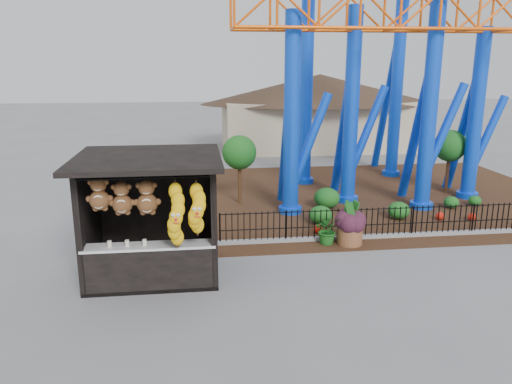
{
  "coord_description": "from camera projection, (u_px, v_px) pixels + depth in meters",
  "views": [
    {
      "loc": [
        -1.85,
        -11.08,
        5.29
      ],
      "look_at": [
        -0.3,
        1.5,
        2.0
      ],
      "focal_mm": 35.0,
      "sensor_mm": 36.0,
      "label": 1
    }
  ],
  "objects": [
    {
      "name": "terracotta_planter",
      "position": [
        350.0,
        234.0,
        14.92
      ],
      "size": [
        0.97,
        0.97,
        0.62
      ],
      "primitive_type": "cylinder",
      "rotation": [
        0.0,
        0.0,
        -0.37
      ],
      "color": "brown",
      "rests_on": "ground"
    },
    {
      "name": "prize_booth",
      "position": [
        151.0,
        220.0,
        12.32
      ],
      "size": [
        3.5,
        3.4,
        3.12
      ],
      "color": "black",
      "rests_on": "ground"
    },
    {
      "name": "picket_fence",
      "position": [
        416.0,
        221.0,
        15.53
      ],
      "size": [
        12.2,
        0.06,
        1.0
      ],
      "primitive_type": null,
      "color": "black",
      "rests_on": "ground"
    },
    {
      "name": "potted_plant",
      "position": [
        328.0,
        230.0,
        14.92
      ],
      "size": [
        0.84,
        0.74,
        0.89
      ],
      "primitive_type": "imported",
      "rotation": [
        0.0,
        0.0,
        -0.06
      ],
      "color": "#1B5719",
      "rests_on": "ground"
    },
    {
      "name": "pavilion",
      "position": [
        320.0,
        99.0,
        31.35
      ],
      "size": [
        15.0,
        15.0,
        4.8
      ],
      "color": "#BFAD8C",
      "rests_on": "ground"
    },
    {
      "name": "roller_coaster",
      "position": [
        375.0,
        32.0,
        19.08
      ],
      "size": [
        11.0,
        6.37,
        10.82
      ],
      "color": "blue",
      "rests_on": "ground"
    },
    {
      "name": "planter_foliage",
      "position": [
        351.0,
        214.0,
        14.76
      ],
      "size": [
        0.7,
        0.7,
        0.64
      ],
      "primitive_type": "ellipsoid",
      "color": "#361524",
      "rests_on": "terracotta_planter"
    },
    {
      "name": "ground",
      "position": [
        276.0,
        286.0,
        12.2
      ],
      "size": [
        120.0,
        120.0,
        0.0
      ],
      "primitive_type": "plane",
      "color": "slate",
      "rests_on": "ground"
    },
    {
      "name": "curb",
      "position": [
        387.0,
        236.0,
        15.53
      ],
      "size": [
        18.0,
        0.18,
        0.12
      ],
      "primitive_type": "cube",
      "color": "gray",
      "rests_on": "ground"
    },
    {
      "name": "landscaping",
      "position": [
        361.0,
        205.0,
        17.87
      ],
      "size": [
        7.08,
        3.38,
        0.77
      ],
      "color": "#185419",
      "rests_on": "mulch_bed"
    },
    {
      "name": "mulch_bed",
      "position": [
        341.0,
        196.0,
        20.35
      ],
      "size": [
        18.0,
        12.0,
        0.02
      ],
      "primitive_type": "cube",
      "color": "#331E11",
      "rests_on": "ground"
    }
  ]
}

